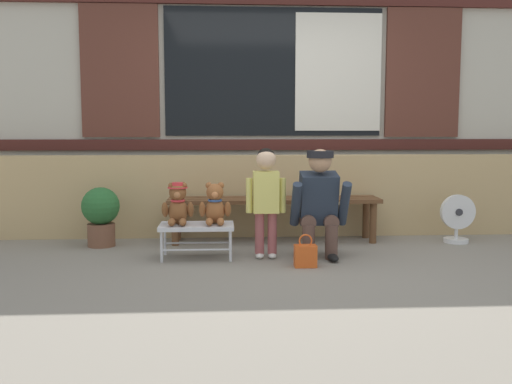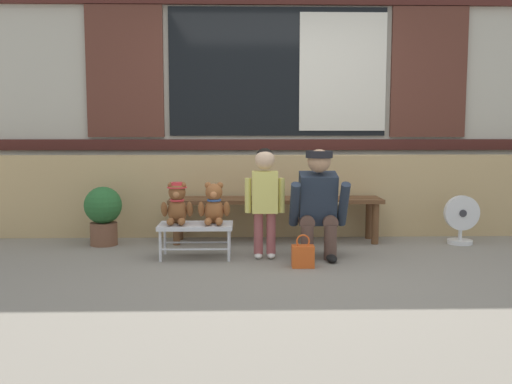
# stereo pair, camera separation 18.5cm
# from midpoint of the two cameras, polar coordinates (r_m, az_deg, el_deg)

# --- Properties ---
(ground_plane) EXTENTS (60.00, 60.00, 0.00)m
(ground_plane) POSITION_cam_midpoint_polar(r_m,az_deg,el_deg) (4.69, 4.66, -7.49)
(ground_plane) COLOR gray
(brick_low_wall) EXTENTS (6.96, 0.25, 0.85)m
(brick_low_wall) POSITION_cam_midpoint_polar(r_m,az_deg,el_deg) (6.01, 3.27, -0.34)
(brick_low_wall) COLOR tan
(brick_low_wall) RESTS_ON ground
(shop_facade) EXTENTS (7.10, 0.26, 3.58)m
(shop_facade) POSITION_cam_midpoint_polar(r_m,az_deg,el_deg) (6.53, 3.00, 12.23)
(shop_facade) COLOR #B7B2A3
(shop_facade) RESTS_ON ground
(wooden_bench_long) EXTENTS (2.10, 0.40, 0.44)m
(wooden_bench_long) POSITION_cam_midpoint_polar(r_m,az_deg,el_deg) (5.65, 2.91, -1.28)
(wooden_bench_long) COLOR brown
(wooden_bench_long) RESTS_ON ground
(small_display_bench) EXTENTS (0.64, 0.36, 0.30)m
(small_display_bench) POSITION_cam_midpoint_polar(r_m,az_deg,el_deg) (4.97, -5.00, -3.58)
(small_display_bench) COLOR silver
(small_display_bench) RESTS_ON ground
(teddy_bear_with_hat) EXTENTS (0.28, 0.27, 0.36)m
(teddy_bear_with_hat) POSITION_cam_midpoint_polar(r_m,az_deg,el_deg) (4.95, -6.87, -1.22)
(teddy_bear_with_hat) COLOR brown
(teddy_bear_with_hat) RESTS_ON small_display_bench
(teddy_bear_plain) EXTENTS (0.28, 0.26, 0.36)m
(teddy_bear_plain) POSITION_cam_midpoint_polar(r_m,az_deg,el_deg) (4.93, -3.17, -1.32)
(teddy_bear_plain) COLOR #93562D
(teddy_bear_plain) RESTS_ON small_display_bench
(child_standing) EXTENTS (0.35, 0.18, 0.96)m
(child_standing) POSITION_cam_midpoint_polar(r_m,az_deg,el_deg) (4.89, 1.97, 0.14)
(child_standing) COLOR #994C4C
(child_standing) RESTS_ON ground
(adult_crouching) EXTENTS (0.50, 0.49, 0.95)m
(adult_crouching) POSITION_cam_midpoint_polar(r_m,az_deg,el_deg) (4.96, 7.41, -1.12)
(adult_crouching) COLOR brown
(adult_crouching) RESTS_ON ground
(handbag_on_ground) EXTENTS (0.18, 0.11, 0.27)m
(handbag_on_ground) POSITION_cam_midpoint_polar(r_m,az_deg,el_deg) (4.66, 5.87, -6.37)
(handbag_on_ground) COLOR #DB561E
(handbag_on_ground) RESTS_ON ground
(potted_plant) EXTENTS (0.36, 0.36, 0.57)m
(potted_plant) POSITION_cam_midpoint_polar(r_m,az_deg,el_deg) (5.66, -14.18, -1.98)
(potted_plant) COLOR brown
(potted_plant) RESTS_ON ground
(floor_fan) EXTENTS (0.34, 0.24, 0.48)m
(floor_fan) POSITION_cam_midpoint_polar(r_m,az_deg,el_deg) (5.93, 20.75, -2.65)
(floor_fan) COLOR silver
(floor_fan) RESTS_ON ground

